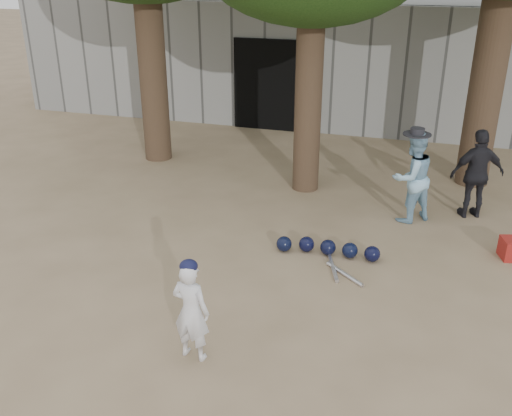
% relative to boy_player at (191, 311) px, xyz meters
% --- Properties ---
extents(ground, '(70.00, 70.00, 0.00)m').
position_rel_boy_player_xyz_m(ground, '(-0.48, 0.97, -0.58)').
color(ground, '#937C5E').
rests_on(ground, ground).
extents(boy_player, '(0.45, 0.33, 1.16)m').
position_rel_boy_player_xyz_m(boy_player, '(0.00, 0.00, 0.00)').
color(boy_player, silver).
rests_on(boy_player, ground).
extents(spectator_blue, '(0.92, 0.91, 1.50)m').
position_rel_boy_player_xyz_m(spectator_blue, '(2.04, 4.28, 0.17)').
color(spectator_blue, '#8CBBD8').
rests_on(spectator_blue, ground).
extents(spectator_dark, '(0.95, 0.65, 1.50)m').
position_rel_boy_player_xyz_m(spectator_dark, '(3.05, 4.74, 0.17)').
color(spectator_dark, black).
rests_on(spectator_dark, ground).
extents(back_building, '(16.00, 5.24, 3.00)m').
position_rel_boy_player_xyz_m(back_building, '(-0.48, 11.30, 0.92)').
color(back_building, gray).
rests_on(back_building, ground).
extents(helmet_row, '(1.51, 0.32, 0.23)m').
position_rel_boy_player_xyz_m(helmet_row, '(1.00, 2.69, -0.46)').
color(helmet_row, black).
rests_on(helmet_row, ground).
extents(bat_pile, '(0.61, 0.73, 0.06)m').
position_rel_boy_player_xyz_m(bat_pile, '(1.24, 2.23, -0.55)').
color(bat_pile, silver).
rests_on(bat_pile, ground).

